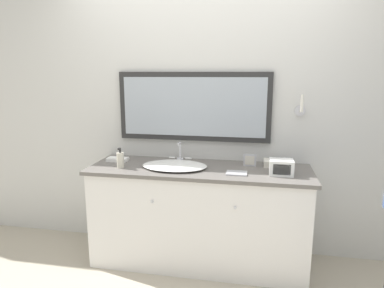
{
  "coord_description": "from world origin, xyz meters",
  "views": [
    {
      "loc": [
        0.46,
        -2.4,
        1.62
      ],
      "look_at": [
        -0.06,
        0.31,
        1.05
      ],
      "focal_mm": 32.0,
      "sensor_mm": 36.0,
      "label": 1
    }
  ],
  "objects_px": {
    "sink_basin": "(175,165)",
    "soap_bottle": "(120,160)",
    "appliance_box": "(281,167)",
    "picture_frame": "(250,160)"
  },
  "relations": [
    {
      "from": "picture_frame",
      "to": "sink_basin",
      "type": "bearing_deg",
      "value": -165.87
    },
    {
      "from": "sink_basin",
      "to": "appliance_box",
      "type": "height_order",
      "value": "sink_basin"
    },
    {
      "from": "sink_basin",
      "to": "soap_bottle",
      "type": "relative_size",
      "value": 3.2
    },
    {
      "from": "soap_bottle",
      "to": "appliance_box",
      "type": "distance_m",
      "value": 1.3
    },
    {
      "from": "soap_bottle",
      "to": "picture_frame",
      "type": "bearing_deg",
      "value": 13.16
    },
    {
      "from": "sink_basin",
      "to": "picture_frame",
      "type": "xyz_separation_m",
      "value": [
        0.61,
        0.15,
        0.03
      ]
    },
    {
      "from": "appliance_box",
      "to": "picture_frame",
      "type": "relative_size",
      "value": 1.67
    },
    {
      "from": "soap_bottle",
      "to": "appliance_box",
      "type": "relative_size",
      "value": 0.94
    },
    {
      "from": "soap_bottle",
      "to": "appliance_box",
      "type": "xyz_separation_m",
      "value": [
        1.3,
        0.04,
        -0.01
      ]
    },
    {
      "from": "picture_frame",
      "to": "appliance_box",
      "type": "bearing_deg",
      "value": -40.18
    }
  ]
}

